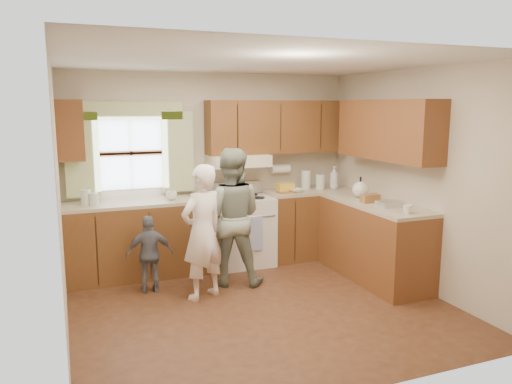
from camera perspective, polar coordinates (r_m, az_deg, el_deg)
name	(u,v)px	position (r m, az deg, el deg)	size (l,w,h in m)	color
room	(261,189)	(5.03, 0.60, 0.33)	(3.80, 3.80, 3.80)	#442415
kitchen_fixtures	(274,205)	(6.31, 2.11, -1.52)	(3.80, 2.25, 2.15)	#44260E
stove	(242,230)	(6.61, -1.67, -4.31)	(0.76, 0.67, 1.07)	silver
woman_left	(202,232)	(5.42, -6.15, -4.59)	(0.54, 0.35, 1.47)	white
woman_right	(230,217)	(5.82, -2.94, -2.85)	(0.78, 0.61, 1.61)	#243726
child	(150,254)	(5.75, -12.02, -6.94)	(0.52, 0.22, 0.88)	slate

